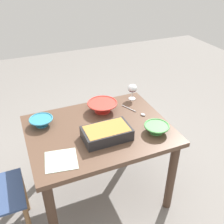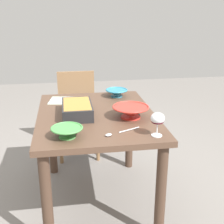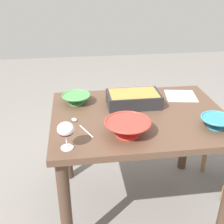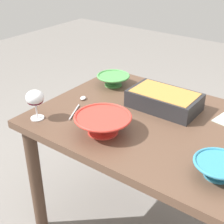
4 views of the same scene
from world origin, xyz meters
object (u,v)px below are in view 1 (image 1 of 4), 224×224
Objects in this scene: casserole_dish at (107,133)px; serving_bowl at (41,121)px; serving_spoon at (138,112)px; dining_table at (99,140)px; wine_glass at (132,89)px; mixing_bowl at (156,128)px; small_bowl at (102,106)px; napkin at (61,160)px.

serving_bowl is (0.42, -0.36, -0.01)m from casserole_dish.
dining_table is at bearing 12.06° from serving_spoon.
dining_table is at bearing 151.31° from serving_bowl.
wine_glass reaches higher than serving_spoon.
serving_bowl is (0.41, -0.22, 0.16)m from dining_table.
small_bowl is (0.27, -0.45, 0.01)m from mixing_bowl.
casserole_dish reaches higher than napkin.
serving_bowl reaches higher than napkin.
serving_spoon is at bearing 150.97° from small_bowl.
wine_glass is at bearing -104.90° from serving_spoon.
dining_table is 7.40× the size of wine_glass.
casserole_dish is at bearing 46.33° from wine_glass.
wine_glass is 0.43× the size of casserole_dish.
mixing_bowl is 0.53m from small_bowl.
wine_glass reaches higher than serving_bowl.
mixing_bowl is (-0.39, 0.22, 0.16)m from dining_table.
dining_table is 4.28× the size of small_bowl.
wine_glass is 0.35m from small_bowl.
mixing_bowl reaches higher than serving_bowl.
small_bowl is 0.68m from napkin.
serving_spoon is at bearing -89.63° from mixing_bowl.
mixing_bowl is 0.75× the size of small_bowl.
mixing_bowl is 0.91m from serving_bowl.
serving_spoon is (0.00, -0.30, -0.03)m from mixing_bowl.
casserole_dish is 0.39m from napkin.
serving_bowl is 0.81m from serving_spoon.
small_bowl reaches higher than mixing_bowl.
dining_table is 0.31m from small_bowl.
wine_glass is at bearing -144.44° from dining_table.
napkin is at bearing 1.98° from mixing_bowl.
serving_spoon is (-0.80, 0.14, -0.03)m from serving_bowl.
serving_bowl is (0.53, 0.01, -0.01)m from small_bowl.
dining_table is 5.86× the size of serving_bowl.
serving_spoon is 1.14× the size of napkin.
napkin is at bearing 95.62° from serving_bowl.
wine_glass is 0.77× the size of mixing_bowl.
mixing_bowl is 0.75m from napkin.
napkin is at bearing 23.50° from serving_spoon.
serving_spoon is 0.82m from napkin.
small_bowl is at bearing -106.29° from casserole_dish.
mixing_bowl is at bearing 121.11° from small_bowl.
small_bowl reaches higher than napkin.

